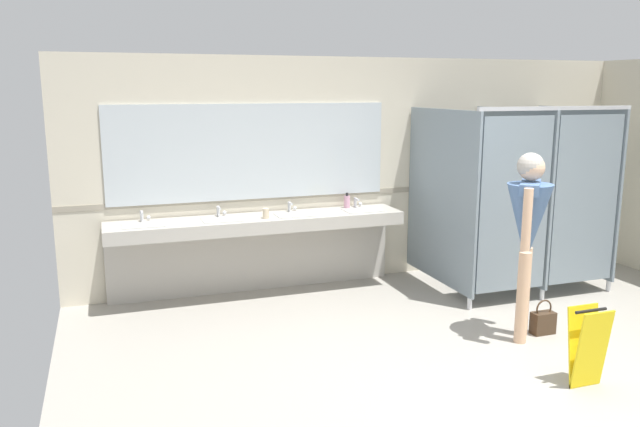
{
  "coord_description": "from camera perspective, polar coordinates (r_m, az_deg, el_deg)",
  "views": [
    {
      "loc": [
        -3.04,
        -3.63,
        2.27
      ],
      "look_at": [
        -1.23,
        1.62,
        1.16
      ],
      "focal_mm": 35.18,
      "sensor_mm": 36.0,
      "label": 1
    }
  ],
  "objects": [
    {
      "name": "wall_back",
      "position": [
        7.57,
        4.8,
        4.03
      ],
      "size": [
        7.16,
        0.12,
        2.62
      ],
      "primitive_type": "cube",
      "color": "beige",
      "rests_on": "ground_plane"
    },
    {
      "name": "bathroom_stalls",
      "position": [
        7.44,
        17.75,
        1.67
      ],
      "size": [
        1.88,
        1.47,
        2.09
      ],
      "color": "gray",
      "rests_on": "ground_plane"
    },
    {
      "name": "soap_dispenser",
      "position": [
        7.3,
        2.46,
        1.1
      ],
      "size": [
        0.07,
        0.07,
        0.18
      ],
      "color": "#D899B2",
      "rests_on": "vanity_counter"
    },
    {
      "name": "wet_floor_sign",
      "position": [
        5.31,
        23.18,
        -11.06
      ],
      "size": [
        0.28,
        0.19,
        0.63
      ],
      "color": "yellow",
      "rests_on": "ground_plane"
    },
    {
      "name": "wall_back_tile_band",
      "position": [
        7.55,
        4.97,
        2.02
      ],
      "size": [
        7.16,
        0.01,
        0.06
      ],
      "primitive_type": "cube",
      "color": "#9E937F",
      "rests_on": "wall_back"
    },
    {
      "name": "vanity_counter",
      "position": [
        6.97,
        -5.75,
        -2.1
      ],
      "size": [
        3.23,
        0.56,
        1.01
      ],
      "color": "#B2ADA3",
      "rests_on": "ground_plane"
    },
    {
      "name": "mirror_panel",
      "position": [
        7.0,
        -6.28,
        5.59
      ],
      "size": [
        3.13,
        0.02,
        1.06
      ],
      "primitive_type": "cube",
      "color": "silver",
      "rests_on": "wall_back"
    },
    {
      "name": "paper_cup",
      "position": [
        6.73,
        -4.95,
        0.01
      ],
      "size": [
        0.07,
        0.07,
        0.11
      ],
      "primitive_type": "cylinder",
      "color": "beige",
      "rests_on": "vanity_counter"
    },
    {
      "name": "handbag",
      "position": [
        6.32,
        19.62,
        -9.26
      ],
      "size": [
        0.22,
        0.12,
        0.33
      ],
      "color": "#3F2D1E",
      "rests_on": "ground_plane"
    },
    {
      "name": "person_standing",
      "position": [
        5.87,
        18.39,
        -0.79
      ],
      "size": [
        0.56,
        0.56,
        1.72
      ],
      "color": "#DBAD89",
      "rests_on": "ground_plane"
    },
    {
      "name": "ground_plane",
      "position": [
        5.27,
        19.45,
        -15.45
      ],
      "size": [
        7.16,
        6.97,
        0.1
      ],
      "primitive_type": "cube",
      "color": "#9E998E"
    }
  ]
}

